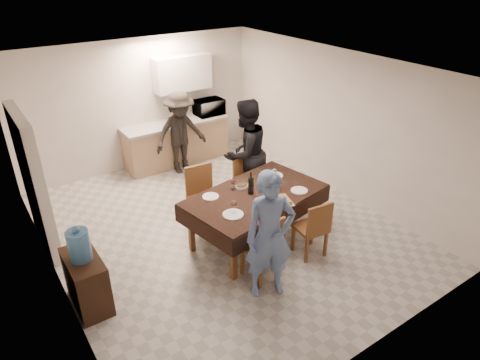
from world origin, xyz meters
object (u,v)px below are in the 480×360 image
Objects in this scene: console at (87,282)px; wine_bottle at (251,183)px; water_pitcher at (276,183)px; water_jug at (79,245)px; person_kitchen at (181,133)px; person_far at (245,153)px; microwave at (209,107)px; person_near at (270,236)px; dining_table at (255,196)px; savoury_tart at (277,201)px.

wine_bottle reaches higher than console.
water_pitcher is (0.40, -0.10, -0.08)m from wine_bottle.
water_jug is 3.90m from person_kitchen.
person_far is at bearing 17.95° from water_jug.
wine_bottle is (2.52, 0.01, 0.63)m from console.
microwave is 1.07m from person_kitchen.
person_far is (1.10, 2.10, 0.07)m from person_near.
console is at bearing 178.25° from water_pitcher.
person_kitchen is (-0.16, 2.84, -0.07)m from water_pitcher.
person_kitchen is at bearing 76.13° from dining_table.
water_jug reaches higher than savoury_tart.
console is 2.75m from savoury_tart.
savoury_tart is at bearing -8.93° from console.
person_near is (2.02, -1.09, -0.04)m from water_jug.
person_far is (3.12, 1.01, 0.04)m from water_jug.
person_kitchen reaches higher than microwave.
microwave is 4.61m from person_near.
wine_bottle reaches higher than dining_table.
water_pitcher is (2.92, -0.09, 0.55)m from console.
wine_bottle is at bearing 165.96° from water_pitcher.
dining_table is at bearing -93.96° from person_kitchen.
person_far reaches higher than person_near.
water_jug is 1.15× the size of wine_bottle.
person_kitchen is at bearing 93.17° from water_pitcher.
person_near is (-0.90, -1.00, -0.03)m from water_pitcher.
savoury_tart is at bearing -91.68° from person_kitchen.
wine_bottle is 2.75m from person_kitchen.
water_pitcher is at bearing 76.65° from microwave.
dining_table is 0.38m from water_pitcher.
console is at bearing 171.07° from savoury_tart.
microwave is 0.36× the size of person_kitchen.
water_pitcher is 0.43× the size of savoury_tart.
dining_table is at bearing 104.74° from savoury_tart.
wine_bottle is at bearing 125.09° from dining_table.
console is 2.25× the size of wine_bottle.
microwave is at bearing 89.31° from person_near.
savoury_tart is at bearing -8.93° from water_jug.
savoury_tart is 3.77m from microwave.
savoury_tart is (2.67, -0.42, 0.48)m from console.
water_pitcher is at bearing -1.75° from console.
person_near is at bearing -28.34° from console.
dining_table is at bearing -45.00° from wine_bottle.
water_jug is 0.21× the size of person_far.
wine_bottle is at bearing -95.08° from person_kitchen.
dining_table is 0.40m from savoury_tart.
microwave is (1.18, 3.19, 0.09)m from wine_bottle.
dining_table is 5.70× the size of water_jug.
savoury_tart is at bearing 74.11° from microwave.
person_kitchen reaches higher than water_jug.
person_far is 1.78m from person_kitchen.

